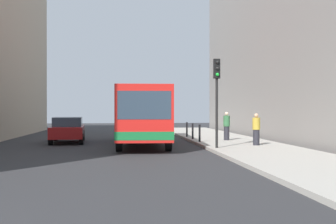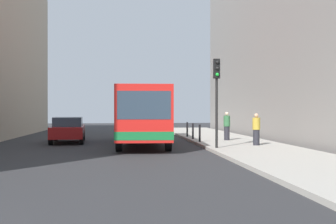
{
  "view_description": "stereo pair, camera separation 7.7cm",
  "coord_description": "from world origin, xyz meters",
  "px_view_note": "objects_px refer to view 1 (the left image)",
  "views": [
    {
      "loc": [
        -0.81,
        -20.65,
        1.88
      ],
      "look_at": [
        1.53,
        0.03,
        1.8
      ],
      "focal_mm": 43.86,
      "sensor_mm": 36.0,
      "label": 1
    },
    {
      "loc": [
        -0.73,
        -20.65,
        1.88
      ],
      "look_at": [
        1.53,
        0.03,
        1.8
      ],
      "focal_mm": 43.86,
      "sensor_mm": 36.0,
      "label": 2
    }
  ],
  "objects_px": {
    "bus": "(143,113)",
    "bollard_far": "(187,129)",
    "pedestrian_near_signal": "(256,129)",
    "bollard_mid": "(193,131)",
    "traffic_light": "(217,86)",
    "car_beside_bus": "(68,129)",
    "bollard_near": "(200,133)",
    "pedestrian_mid_sidewalk": "(227,126)"
  },
  "relations": [
    {
      "from": "bus",
      "to": "bollard_far",
      "type": "relative_size",
      "value": 11.7
    },
    {
      "from": "bus",
      "to": "pedestrian_near_signal",
      "type": "xyz_separation_m",
      "value": [
        5.46,
        -3.08,
        -0.79
      ]
    },
    {
      "from": "bollard_mid",
      "to": "pedestrian_near_signal",
      "type": "bearing_deg",
      "value": -63.11
    },
    {
      "from": "traffic_light",
      "to": "bollard_mid",
      "type": "relative_size",
      "value": 4.32
    },
    {
      "from": "bus",
      "to": "car_beside_bus",
      "type": "bearing_deg",
      "value": -18.6
    },
    {
      "from": "bus",
      "to": "traffic_light",
      "type": "bearing_deg",
      "value": 129.04
    },
    {
      "from": "car_beside_bus",
      "to": "bollard_near",
      "type": "relative_size",
      "value": 4.75
    },
    {
      "from": "bus",
      "to": "car_beside_bus",
      "type": "height_order",
      "value": "bus"
    },
    {
      "from": "pedestrian_mid_sidewalk",
      "to": "car_beside_bus",
      "type": "bearing_deg",
      "value": -14.72
    },
    {
      "from": "bus",
      "to": "pedestrian_mid_sidewalk",
      "type": "xyz_separation_m",
      "value": [
        4.88,
        0.46,
        -0.76
      ]
    },
    {
      "from": "bollard_far",
      "to": "pedestrian_near_signal",
      "type": "xyz_separation_m",
      "value": [
        2.38,
        -6.9,
        0.31
      ]
    },
    {
      "from": "bollard_mid",
      "to": "bollard_far",
      "type": "xyz_separation_m",
      "value": [
        0.0,
        2.21,
        0.0
      ]
    },
    {
      "from": "car_beside_bus",
      "to": "bus",
      "type": "bearing_deg",
      "value": 155.21
    },
    {
      "from": "car_beside_bus",
      "to": "pedestrian_near_signal",
      "type": "height_order",
      "value": "pedestrian_near_signal"
    },
    {
      "from": "bus",
      "to": "bollard_far",
      "type": "bearing_deg",
      "value": -126.46
    },
    {
      "from": "bus",
      "to": "bollard_near",
      "type": "height_order",
      "value": "bus"
    },
    {
      "from": "bus",
      "to": "pedestrian_mid_sidewalk",
      "type": "relative_size",
      "value": 6.77
    },
    {
      "from": "pedestrian_near_signal",
      "to": "pedestrian_mid_sidewalk",
      "type": "distance_m",
      "value": 3.59
    },
    {
      "from": "bollard_near",
      "to": "pedestrian_mid_sidewalk",
      "type": "relative_size",
      "value": 0.58
    },
    {
      "from": "pedestrian_mid_sidewalk",
      "to": "bollard_far",
      "type": "bearing_deg",
      "value": -69.25
    },
    {
      "from": "pedestrian_near_signal",
      "to": "pedestrian_mid_sidewalk",
      "type": "xyz_separation_m",
      "value": [
        -0.58,
        3.54,
        0.03
      ]
    },
    {
      "from": "car_beside_bus",
      "to": "bollard_near",
      "type": "bearing_deg",
      "value": 159.24
    },
    {
      "from": "car_beside_bus",
      "to": "bollard_far",
      "type": "xyz_separation_m",
      "value": [
        7.39,
        2.17,
        -0.16
      ]
    },
    {
      "from": "pedestrian_mid_sidewalk",
      "to": "bollard_near",
      "type": "bearing_deg",
      "value": 23.25
    },
    {
      "from": "car_beside_bus",
      "to": "bollard_far",
      "type": "height_order",
      "value": "car_beside_bus"
    },
    {
      "from": "traffic_light",
      "to": "bollard_mid",
      "type": "distance_m",
      "value": 6.35
    },
    {
      "from": "bollard_near",
      "to": "pedestrian_near_signal",
      "type": "height_order",
      "value": "pedestrian_near_signal"
    },
    {
      "from": "bollard_near",
      "to": "bollard_mid",
      "type": "height_order",
      "value": "same"
    },
    {
      "from": "bus",
      "to": "pedestrian_near_signal",
      "type": "relative_size",
      "value": 7.03
    },
    {
      "from": "bus",
      "to": "traffic_light",
      "type": "distance_m",
      "value": 5.48
    },
    {
      "from": "bus",
      "to": "bollard_near",
      "type": "bearing_deg",
      "value": 171.37
    },
    {
      "from": "traffic_light",
      "to": "bollard_mid",
      "type": "bearing_deg",
      "value": 90.97
    },
    {
      "from": "bollard_near",
      "to": "bollard_far",
      "type": "xyz_separation_m",
      "value": [
        0.0,
        4.43,
        0.0
      ]
    },
    {
      "from": "bollard_mid",
      "to": "pedestrian_mid_sidewalk",
      "type": "distance_m",
      "value": 2.16
    },
    {
      "from": "pedestrian_mid_sidewalk",
      "to": "pedestrian_near_signal",
      "type": "bearing_deg",
      "value": 92.06
    },
    {
      "from": "traffic_light",
      "to": "pedestrian_near_signal",
      "type": "height_order",
      "value": "traffic_light"
    },
    {
      "from": "bus",
      "to": "traffic_light",
      "type": "height_order",
      "value": "traffic_light"
    },
    {
      "from": "pedestrian_mid_sidewalk",
      "to": "traffic_light",
      "type": "bearing_deg",
      "value": 62.99
    },
    {
      "from": "car_beside_bus",
      "to": "bollard_mid",
      "type": "distance_m",
      "value": 7.39
    },
    {
      "from": "car_beside_bus",
      "to": "bollard_far",
      "type": "distance_m",
      "value": 7.71
    },
    {
      "from": "car_beside_bus",
      "to": "pedestrian_near_signal",
      "type": "xyz_separation_m",
      "value": [
        9.77,
        -4.73,
        0.15
      ]
    },
    {
      "from": "bollard_near",
      "to": "bus",
      "type": "bearing_deg",
      "value": 168.99
    }
  ]
}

